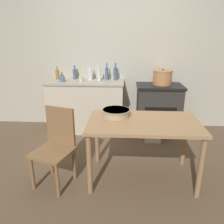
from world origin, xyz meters
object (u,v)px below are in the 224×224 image
at_px(work_table, 143,129).
at_px(bottle_center_left, 57,74).
at_px(bottle_center, 99,75).
at_px(bottle_center_right, 115,73).
at_px(cup_mid_right, 81,79).
at_px(cup_right, 62,79).
at_px(mixing_bowl_large, 116,112).
at_px(flour_sack, 153,133).
at_px(chair, 56,145).
at_px(stove, 158,108).
at_px(stock_pot, 162,77).
at_px(bottle_left, 90,74).
at_px(bottle_mid_left, 75,74).
at_px(bottle_far_left, 107,73).

distance_m(work_table, bottle_center_left, 2.13).
height_order(bottle_center, bottle_center_right, bottle_center_right).
distance_m(cup_mid_right, cup_right, 0.32).
bearing_deg(bottle_center, mixing_bowl_large, -75.23).
bearing_deg(flour_sack, bottle_center_left, 161.29).
xyz_separation_m(flour_sack, bottle_center_right, (-0.63, 0.56, 0.86)).
bearing_deg(cup_mid_right, chair, -90.60).
relative_size(chair, mixing_bowl_large, 2.65).
distance_m(stove, stock_pot, 0.54).
relative_size(mixing_bowl_large, bottle_center_right, 1.12).
bearing_deg(flour_sack, work_table, -104.16).
relative_size(bottle_left, bottle_center_left, 1.21).
bearing_deg(chair, cup_right, 120.56).
xyz_separation_m(stock_pot, bottle_mid_left, (-1.54, 0.12, 0.03)).
bearing_deg(chair, flour_sack, 60.96).
relative_size(flour_sack, bottle_center_left, 1.31).
bearing_deg(bottle_center_left, bottle_far_left, -0.62).
xyz_separation_m(work_table, bottle_mid_left, (-1.12, 1.60, 0.36)).
bearing_deg(stock_pot, cup_right, -174.49).
distance_m(work_table, chair, 1.00).
height_order(bottle_left, cup_right, bottle_left).
bearing_deg(stove, bottle_center_left, 176.53).
relative_size(flour_sack, cup_right, 3.40).
distance_m(bottle_left, bottle_mid_left, 0.31).
bearing_deg(bottle_center_right, flour_sack, -41.75).
height_order(stock_pot, bottle_left, bottle_left).
distance_m(flour_sack, cup_mid_right, 1.50).
distance_m(flour_sack, bottle_mid_left, 1.72).
distance_m(flour_sack, mixing_bowl_large, 1.19).
relative_size(bottle_mid_left, bottle_center_right, 0.82).
relative_size(bottle_far_left, cup_right, 3.32).
height_order(work_table, mixing_bowl_large, mixing_bowl_large).
height_order(flour_sack, bottle_far_left, bottle_far_left).
distance_m(bottle_left, bottle_center_right, 0.44).
bearing_deg(mixing_bowl_large, bottle_center_right, 92.90).
distance_m(bottle_left, bottle_center_left, 0.60).
bearing_deg(bottle_far_left, stove, -6.21).
xyz_separation_m(bottle_far_left, bottle_center, (-0.13, -0.08, -0.01)).
distance_m(stock_pot, bottle_mid_left, 1.54).
relative_size(mixing_bowl_large, bottle_left, 1.18).
height_order(bottle_mid_left, bottle_center_right, bottle_center_right).
distance_m(bottle_left, bottle_center, 0.17).
relative_size(mixing_bowl_large, bottle_far_left, 1.12).
height_order(stove, stock_pot, stock_pot).
bearing_deg(bottle_far_left, bottle_left, -176.06).
bearing_deg(work_table, bottle_center, 114.38).
bearing_deg(cup_right, chair, -78.39).
xyz_separation_m(bottle_mid_left, bottle_center_left, (-0.30, -0.05, -0.00)).
relative_size(stock_pot, bottle_left, 1.17).
relative_size(bottle_left, cup_mid_right, 3.03).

